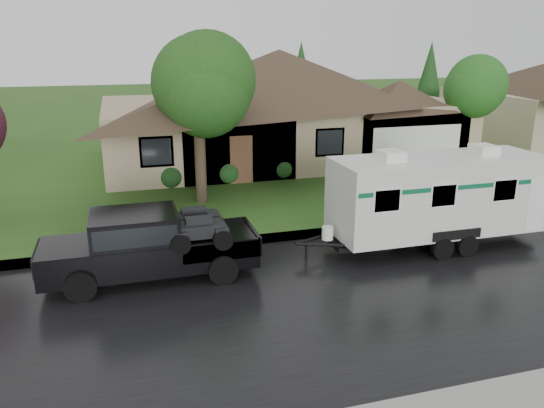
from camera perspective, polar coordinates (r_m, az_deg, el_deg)
The scene contains 10 objects.
ground at distance 15.81m, azimuth 8.64°, elevation -5.99°, with size 140.00×140.00×0.00m, color #2B5219.
road at distance 14.19m, azimuth 12.03°, elevation -8.96°, with size 140.00×8.00×0.01m, color black.
curb at distance 17.70m, azimuth 5.63°, elevation -3.05°, with size 140.00×0.50×0.15m, color gray.
lawn at distance 29.47m, azimuth -3.57°, elevation 5.19°, with size 140.00×26.00×0.15m, color #2B5219.
house_main at distance 28.42m, azimuth 1.44°, elevation 11.95°, with size 19.44×10.80×6.90m.
tree_left_green at distance 20.12m, azimuth -8.04°, elevation 12.40°, with size 3.84×3.84×6.35m.
tree_right_green at distance 28.20m, azimuth 20.91°, elevation 11.44°, with size 3.27×3.27×5.41m.
shrub_row at distance 24.55m, azimuth 3.95°, elevation 4.13°, with size 13.60×1.00×1.00m.
pickup_truck at distance 14.55m, azimuth -13.38°, elevation -4.10°, with size 5.61×2.13×1.87m.
travel_trailer at distance 17.06m, azimuth 17.37°, elevation 1.00°, with size 6.92×2.43×3.11m.
Camera 1 is at (-6.28, -13.14, 6.16)m, focal length 35.00 mm.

